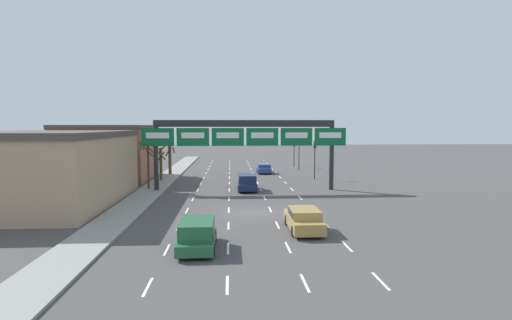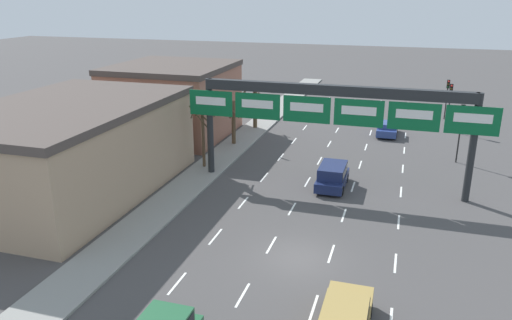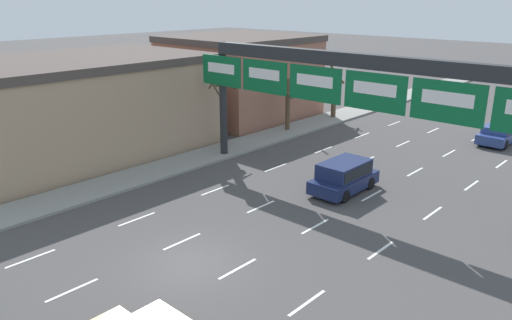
# 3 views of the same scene
# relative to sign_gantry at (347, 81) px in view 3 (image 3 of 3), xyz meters

# --- Properties ---
(ground_plane) EXTENTS (220.00, 220.00, 0.00)m
(ground_plane) POSITION_rel_sign_gantry_xyz_m (-0.00, -10.56, -5.85)
(ground_plane) COLOR #474444
(sidewalk_left) EXTENTS (2.80, 110.00, 0.15)m
(sidewalk_left) POSITION_rel_sign_gantry_xyz_m (-9.65, -10.56, -5.78)
(sidewalk_left) COLOR gray
(sidewalk_left) RESTS_ON ground_plane
(lane_dashes) EXTENTS (10.02, 67.00, 0.01)m
(lane_dashes) POSITION_rel_sign_gantry_xyz_m (-0.00, 2.94, -5.85)
(lane_dashes) COLOR white
(lane_dashes) RESTS_ON ground_plane
(sign_gantry) EXTENTS (20.85, 0.70, 7.27)m
(sign_gantry) POSITION_rel_sign_gantry_xyz_m (0.00, 0.00, 0.00)
(sign_gantry) COLOR #232628
(sign_gantry) RESTS_ON ground_plane
(building_near) EXTENTS (11.00, 17.19, 6.22)m
(building_near) POSITION_rel_sign_gantry_xyz_m (-16.84, -6.12, -2.74)
(building_near) COLOR tan
(building_near) RESTS_ON ground_plane
(building_far) EXTENTS (10.35, 10.94, 6.77)m
(building_far) POSITION_rel_sign_gantry_xyz_m (-16.52, 9.29, -2.46)
(building_far) COLOR #9E6651
(building_far) RESTS_ON ground_plane
(car_blue) EXTENTS (1.90, 4.01, 1.31)m
(car_blue) POSITION_rel_sign_gantry_xyz_m (3.21, 15.01, -5.15)
(car_blue) COLOR navy
(car_blue) RESTS_ON ground_plane
(suv_navy) EXTENTS (1.94, 4.12, 1.68)m
(suv_navy) POSITION_rel_sign_gantry_xyz_m (0.21, -0.06, -4.92)
(suv_navy) COLOR #19234C
(suv_navy) RESTS_ON ground_plane
(tree_bare_closest) EXTENTS (1.76, 1.88, 4.93)m
(tree_bare_closest) POSITION_rel_sign_gantry_xyz_m (-9.85, 7.72, -3.45)
(tree_bare_closest) COLOR brown
(tree_bare_closest) RESTS_ON sidewalk_left
(tree_bare_second) EXTENTS (1.33, 1.30, 4.60)m
(tree_bare_second) POSITION_rel_sign_gantry_xyz_m (-9.69, 13.60, -3.47)
(tree_bare_second) COLOR brown
(tree_bare_second) RESTS_ON sidewalk_left
(tree_bare_third) EXTENTS (1.71, 1.61, 5.29)m
(tree_bare_third) POSITION_rel_sign_gantry_xyz_m (-10.07, 0.98, -2.66)
(tree_bare_third) COLOR brown
(tree_bare_third) RESTS_ON sidewalk_left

